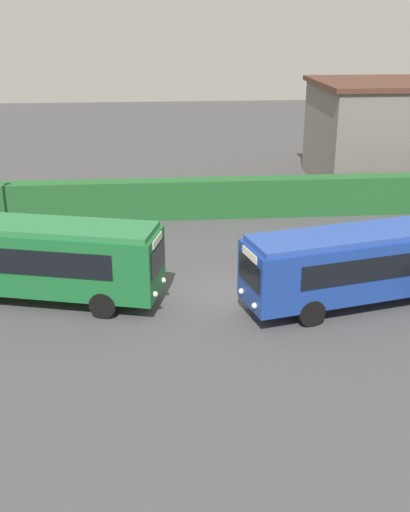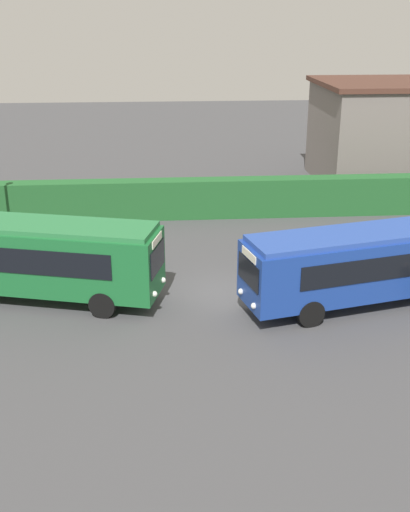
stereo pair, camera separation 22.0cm
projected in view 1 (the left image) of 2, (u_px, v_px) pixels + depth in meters
The scene contains 5 objects.
ground_plane at pixel (223, 293), 24.81m from camera, with size 115.25×115.25×0.00m, color #424244.
bus_green at pixel (35, 256), 23.62m from camera, with size 9.90×4.70×3.14m.
bus_blue at pixel (377, 260), 23.50m from camera, with size 10.71×4.68×2.96m.
person_left at pixel (381, 249), 26.79m from camera, with size 0.36×0.50×1.77m.
hedge_row at pixel (203, 198), 33.72m from camera, with size 69.62×1.12×2.10m, color #215A28.
Camera 1 is at (-2.61, -22.41, 10.45)m, focal length 43.61 mm.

